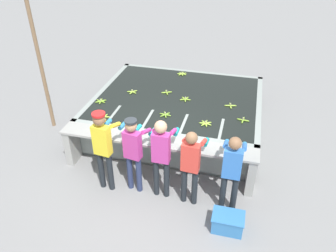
{
  "coord_description": "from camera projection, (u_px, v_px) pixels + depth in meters",
  "views": [
    {
      "loc": [
        1.55,
        -4.84,
        4.57
      ],
      "look_at": [
        0.0,
        1.18,
        0.61
      ],
      "focal_mm": 35.0,
      "sensor_mm": 36.0,
      "label": 1
    }
  ],
  "objects": [
    {
      "name": "wash_tank",
      "position": [
        177.0,
        112.0,
        8.25
      ],
      "size": [
        4.01,
        3.4,
        0.87
      ],
      "color": "gray",
      "rests_on": "ground"
    },
    {
      "name": "banana_bunch_floating_6",
      "position": [
        104.0,
        117.0,
        7.18
      ],
      "size": [
        0.28,
        0.28,
        0.08
      ],
      "color": "#9EC642",
      "rests_on": "wash_tank"
    },
    {
      "name": "support_post_left",
      "position": [
        41.0,
        68.0,
        7.69
      ],
      "size": [
        0.09,
        0.09,
        3.2
      ],
      "color": "#846647",
      "rests_on": "ground"
    },
    {
      "name": "banana_bunch_floating_0",
      "position": [
        243.0,
        120.0,
        7.06
      ],
      "size": [
        0.28,
        0.28,
        0.08
      ],
      "color": "#7FAD33",
      "rests_on": "wash_tank"
    },
    {
      "name": "work_ledge",
      "position": [
        156.0,
        151.0,
        6.59
      ],
      "size": [
        4.01,
        0.45,
        0.87
      ],
      "color": "#9E9E99",
      "rests_on": "ground"
    },
    {
      "name": "banana_bunch_floating_5",
      "position": [
        230.0,
        106.0,
        7.61
      ],
      "size": [
        0.28,
        0.28,
        0.08
      ],
      "color": "#9EC642",
      "rests_on": "wash_tank"
    },
    {
      "name": "worker_3",
      "position": [
        191.0,
        162.0,
        5.78
      ],
      "size": [
        0.44,
        0.72,
        1.57
      ],
      "color": "#1E2328",
      "rests_on": "ground"
    },
    {
      "name": "ground_plane",
      "position": [
        154.0,
        181.0,
        6.74
      ],
      "size": [
        80.0,
        80.0,
        0.0
      ],
      "primitive_type": "plane",
      "color": "gray",
      "rests_on": "ground"
    },
    {
      "name": "banana_bunch_floating_8",
      "position": [
        132.0,
        92.0,
        8.21
      ],
      "size": [
        0.27,
        0.27,
        0.08
      ],
      "color": "#9EC642",
      "rests_on": "wash_tank"
    },
    {
      "name": "banana_bunch_floating_7",
      "position": [
        185.0,
        99.0,
        7.88
      ],
      "size": [
        0.27,
        0.28,
        0.08
      ],
      "color": "#8CB738",
      "rests_on": "wash_tank"
    },
    {
      "name": "crate",
      "position": [
        228.0,
        222.0,
        5.61
      ],
      "size": [
        0.55,
        0.39,
        0.32
      ],
      "color": "#3375B7",
      "rests_on": "ground"
    },
    {
      "name": "worker_1",
      "position": [
        134.0,
        148.0,
        6.06
      ],
      "size": [
        0.48,
        0.74,
        1.6
      ],
      "color": "navy",
      "rests_on": "ground"
    },
    {
      "name": "banana_bunch_floating_9",
      "position": [
        165.0,
        115.0,
        7.26
      ],
      "size": [
        0.28,
        0.27,
        0.08
      ],
      "color": "#75A333",
      "rests_on": "wash_tank"
    },
    {
      "name": "banana_bunch_floating_3",
      "position": [
        101.0,
        101.0,
        7.79
      ],
      "size": [
        0.28,
        0.28,
        0.08
      ],
      "color": "#7FAD33",
      "rests_on": "wash_tank"
    },
    {
      "name": "worker_4",
      "position": [
        232.0,
        168.0,
        5.61
      ],
      "size": [
        0.41,
        0.71,
        1.6
      ],
      "color": "#1E2328",
      "rests_on": "ground"
    },
    {
      "name": "worker_2",
      "position": [
        162.0,
        152.0,
        5.9
      ],
      "size": [
        0.41,
        0.71,
        1.68
      ],
      "color": "#1E2328",
      "rests_on": "ground"
    },
    {
      "name": "banana_bunch_floating_4",
      "position": [
        167.0,
        92.0,
        8.18
      ],
      "size": [
        0.27,
        0.27,
        0.08
      ],
      "color": "#8CB738",
      "rests_on": "wash_tank"
    },
    {
      "name": "banana_bunch_floating_1",
      "position": [
        182.0,
        74.0,
        9.16
      ],
      "size": [
        0.28,
        0.28,
        0.08
      ],
      "color": "#9EC642",
      "rests_on": "wash_tank"
    },
    {
      "name": "banana_bunch_ledge_0",
      "position": [
        96.0,
        129.0,
        6.77
      ],
      "size": [
        0.28,
        0.27,
        0.08
      ],
      "color": "#9EC642",
      "rests_on": "work_ledge"
    },
    {
      "name": "banana_bunch_ledge_2",
      "position": [
        160.0,
        138.0,
        6.47
      ],
      "size": [
        0.24,
        0.24,
        0.08
      ],
      "color": "#93BC3D",
      "rests_on": "work_ledge"
    },
    {
      "name": "banana_bunch_ledge_1",
      "position": [
        187.0,
        143.0,
        6.32
      ],
      "size": [
        0.25,
        0.25,
        0.08
      ],
      "color": "#75A333",
      "rests_on": "work_ledge"
    },
    {
      "name": "banana_bunch_floating_2",
      "position": [
        206.0,
        123.0,
        6.95
      ],
      "size": [
        0.28,
        0.28,
        0.08
      ],
      "color": "#9EC642",
      "rests_on": "wash_tank"
    },
    {
      "name": "worker_0",
      "position": [
        103.0,
        144.0,
        6.04
      ],
      "size": [
        0.46,
        0.74,
        1.72
      ],
      "color": "#1E2328",
      "rests_on": "ground"
    },
    {
      "name": "knife_0",
      "position": [
        126.0,
        138.0,
        6.49
      ],
      "size": [
        0.25,
        0.29,
        0.02
      ],
      "color": "silver",
      "rests_on": "work_ledge"
    }
  ]
}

